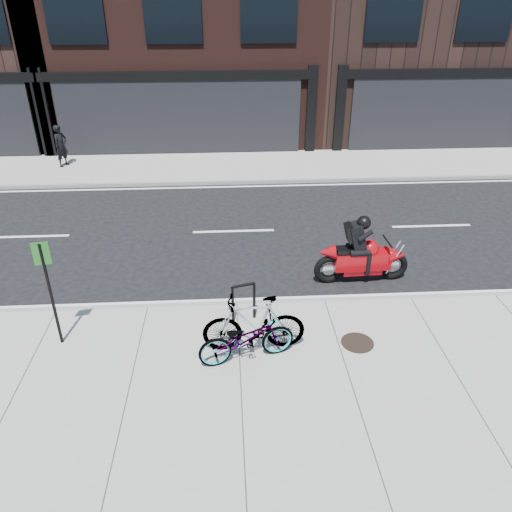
{
  "coord_description": "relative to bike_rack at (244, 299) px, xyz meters",
  "views": [
    {
      "loc": [
        -0.13,
        -11.32,
        6.51
      ],
      "look_at": [
        0.48,
        -1.18,
        0.9
      ],
      "focal_mm": 35.0,
      "sensor_mm": 36.0,
      "label": 1
    }
  ],
  "objects": [
    {
      "name": "sidewalk_near",
      "position": [
        -0.13,
        -2.4,
        -0.59
      ],
      "size": [
        60.0,
        6.0,
        0.13
      ],
      "primitive_type": "cube",
      "color": "gray",
      "rests_on": "ground"
    },
    {
      "name": "manhole_cover",
      "position": [
        2.25,
        -0.93,
        -0.52
      ],
      "size": [
        0.83,
        0.83,
        0.02
      ],
      "primitive_type": "cylinder",
      "rotation": [
        0.0,
        0.0,
        0.31
      ],
      "color": "black",
      "rests_on": "sidewalk_near"
    },
    {
      "name": "pedestrian",
      "position": [
        -6.65,
        10.61,
        0.27
      ],
      "size": [
        0.62,
        0.7,
        1.6
      ],
      "primitive_type": "imported",
      "rotation": [
        0.0,
        0.0,
        1.05
      ],
      "color": "black",
      "rests_on": "sidewalk_far"
    },
    {
      "name": "sign_post",
      "position": [
        -3.69,
        -0.54,
        0.82
      ],
      "size": [
        0.3,
        0.07,
        2.26
      ],
      "rotation": [
        0.0,
        0.0,
        0.17
      ],
      "color": "black",
      "rests_on": "sidewalk_near"
    },
    {
      "name": "bicycle_rear",
      "position": [
        0.16,
        -0.96,
        0.07
      ],
      "size": [
        2.0,
        0.59,
        1.2
      ],
      "primitive_type": "imported",
      "rotation": [
        0.0,
        0.0,
        4.73
      ],
      "color": "gray",
      "rests_on": "sidewalk_near"
    },
    {
      "name": "sidewalk_far",
      "position": [
        -0.13,
        10.35,
        -0.59
      ],
      "size": [
        60.0,
        3.5,
        0.13
      ],
      "primitive_type": "cube",
      "color": "gray",
      "rests_on": "ground"
    },
    {
      "name": "bike_rack",
      "position": [
        0.0,
        0.0,
        0.0
      ],
      "size": [
        0.52,
        0.19,
        0.9
      ],
      "rotation": [
        0.0,
        0.0,
        0.28
      ],
      "color": "black",
      "rests_on": "sidewalk_near"
    },
    {
      "name": "bicycle_front",
      "position": [
        0.01,
        -1.27,
        -0.04
      ],
      "size": [
        1.97,
        1.08,
        0.98
      ],
      "primitive_type": "imported",
      "rotation": [
        0.0,
        0.0,
        1.81
      ],
      "color": "gray",
      "rests_on": "sidewalk_near"
    },
    {
      "name": "ground",
      "position": [
        -0.13,
        2.6,
        -0.66
      ],
      "size": [
        120.0,
        120.0,
        0.0
      ],
      "primitive_type": "plane",
      "color": "black",
      "rests_on": "ground"
    },
    {
      "name": "motorcycle",
      "position": [
        3.04,
        1.65,
        0.06
      ],
      "size": [
        2.35,
        0.54,
        1.76
      ],
      "rotation": [
        0.0,
        0.0,
        0.04
      ],
      "color": "black",
      "rests_on": "ground"
    }
  ]
}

